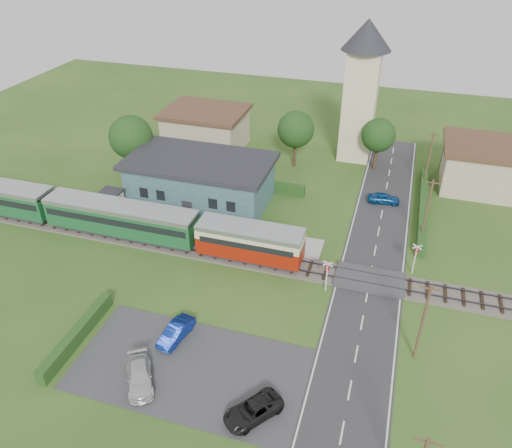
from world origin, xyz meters
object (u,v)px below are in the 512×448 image
(car_park_blue, at_px, (176,332))
(crossing_signal_far, at_px, (416,255))
(car_on_road, at_px, (384,198))
(equipment_hut, at_px, (112,202))
(church_tower, at_px, (362,81))
(pedestrian_far, at_px, (131,208))
(house_east, at_px, (479,165))
(crossing_signal_near, at_px, (327,272))
(car_park_dark, at_px, (253,410))
(train, at_px, (94,213))
(house_west, at_px, (206,129))
(station_building, at_px, (201,180))
(pedestrian_near, at_px, (239,230))
(car_park_silver, at_px, (140,376))

(car_park_blue, bearing_deg, crossing_signal_far, 48.83)
(car_on_road, bearing_deg, equipment_hut, 105.48)
(church_tower, distance_m, pedestrian_far, 32.03)
(car_park_blue, bearing_deg, house_east, 64.80)
(crossing_signal_far, height_order, pedestrian_far, crossing_signal_far)
(crossing_signal_near, bearing_deg, car_park_dark, -99.12)
(crossing_signal_far, bearing_deg, equipment_hut, 178.54)
(church_tower, bearing_deg, equipment_hut, -135.25)
(train, bearing_deg, crossing_signal_near, -5.61)
(house_west, bearing_deg, car_park_dark, -64.15)
(station_building, relative_size, pedestrian_near, 9.18)
(equipment_hut, distance_m, house_east, 42.41)
(house_east, xyz_separation_m, car_park_silver, (-24.37, -38.21, -2.10))
(house_west, relative_size, car_park_blue, 2.88)
(house_east, relative_size, crossing_signal_near, 2.69)
(house_east, bearing_deg, equipment_hut, -153.68)
(station_building, distance_m, crossing_signal_near, 19.98)
(house_west, relative_size, car_park_silver, 2.55)
(equipment_hut, relative_size, crossing_signal_near, 0.78)
(equipment_hut, distance_m, car_on_road, 30.19)
(pedestrian_far, bearing_deg, house_east, -86.77)
(house_west, bearing_deg, car_park_blue, -71.91)
(train, bearing_deg, car_on_road, 27.62)
(equipment_hut, xyz_separation_m, car_park_dark, (22.14, -19.70, -1.09))
(house_east, distance_m, pedestrian_far, 40.39)
(car_park_silver, bearing_deg, house_west, 73.46)
(house_east, relative_size, car_park_silver, 2.08)
(car_on_road, relative_size, car_park_silver, 0.84)
(crossing_signal_far, distance_m, pedestrian_near, 17.00)
(equipment_hut, height_order, car_park_dark, equipment_hut)
(house_east, bearing_deg, car_park_silver, -122.53)
(house_east, bearing_deg, car_park_blue, -125.31)
(house_east, xyz_separation_m, crossing_signal_far, (-6.40, -19.61, -0.66))
(crossing_signal_far, bearing_deg, station_building, 164.37)
(car_on_road, height_order, car_park_blue, car_park_blue)
(church_tower, relative_size, house_east, 2.00)
(crossing_signal_near, relative_size, car_park_dark, 0.79)
(car_on_road, xyz_separation_m, car_park_blue, (-13.64, -26.15, 0.04))
(station_building, height_order, car_on_road, station_building)
(train, height_order, crossing_signal_far, train)
(car_on_road, distance_m, car_park_silver, 34.00)
(station_building, bearing_deg, train, -132.01)
(crossing_signal_near, relative_size, crossing_signal_far, 1.00)
(pedestrian_near, bearing_deg, car_on_road, -147.44)
(house_east, distance_m, car_on_road, 12.66)
(crossing_signal_far, bearing_deg, car_park_blue, -141.28)
(crossing_signal_near, distance_m, car_on_road, 17.48)
(church_tower, height_order, pedestrian_near, church_tower)
(crossing_signal_far, bearing_deg, house_west, 144.23)
(station_building, bearing_deg, pedestrian_near, -43.86)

